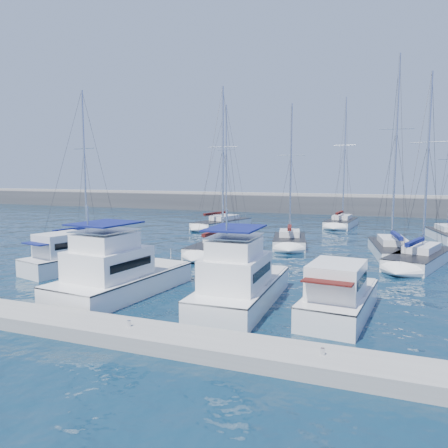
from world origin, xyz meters
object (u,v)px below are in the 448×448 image
(sailboat_mid_e, at_px, (419,258))
(motor_yacht_stbd_inner, at_px, (240,285))
(motor_yacht_port_inner, at_px, (117,276))
(sailboat_back_a, at_px, (222,223))
(sailboat_back_b, at_px, (341,222))
(sailboat_mid_b, at_px, (219,246))
(sailboat_mid_a, at_px, (81,244))
(sailboat_mid_d, at_px, (393,249))
(sailboat_mid_c, at_px, (289,241))
(motor_yacht_port_outer, at_px, (70,258))
(motor_yacht_stbd_outer, at_px, (338,298))

(sailboat_mid_e, bearing_deg, motor_yacht_stbd_inner, -104.91)
(motor_yacht_port_inner, height_order, sailboat_back_a, sailboat_back_a)
(sailboat_mid_e, bearing_deg, sailboat_back_b, 127.62)
(motor_yacht_stbd_inner, relative_size, sailboat_mid_b, 0.61)
(motor_yacht_stbd_inner, relative_size, sailboat_back_b, 0.53)
(motor_yacht_port_inner, bearing_deg, sailboat_mid_a, 142.46)
(sailboat_mid_d, distance_m, sailboat_back_a, 24.48)
(sailboat_mid_d, bearing_deg, sailboat_mid_a, -174.79)
(sailboat_mid_c, height_order, sailboat_mid_d, sailboat_mid_d)
(motor_yacht_stbd_inner, height_order, sailboat_back_b, sailboat_back_b)
(motor_yacht_port_outer, relative_size, sailboat_mid_d, 0.44)
(motor_yacht_stbd_outer, distance_m, sailboat_mid_c, 20.75)
(sailboat_mid_b, bearing_deg, sailboat_back_b, 71.00)
(sailboat_mid_e, relative_size, sailboat_back_a, 0.93)
(motor_yacht_port_outer, bearing_deg, motor_yacht_stbd_inner, 0.61)
(motor_yacht_stbd_inner, distance_m, sailboat_mid_b, 15.84)
(motor_yacht_stbd_inner, height_order, sailboat_mid_b, sailboat_mid_b)
(motor_yacht_stbd_outer, relative_size, sailboat_back_b, 0.41)
(sailboat_mid_b, relative_size, sailboat_back_b, 0.87)
(sailboat_mid_c, distance_m, sailboat_mid_d, 9.41)
(sailboat_mid_a, xyz_separation_m, sailboat_mid_c, (17.58, 8.51, 0.00))
(sailboat_mid_b, distance_m, sailboat_back_b, 24.60)
(sailboat_mid_a, distance_m, sailboat_mid_b, 12.87)
(motor_yacht_port_outer, bearing_deg, sailboat_back_a, 102.54)
(sailboat_mid_c, bearing_deg, sailboat_mid_b, -146.02)
(sailboat_mid_b, bearing_deg, motor_yacht_port_outer, -124.14)
(motor_yacht_port_inner, distance_m, sailboat_mid_b, 14.91)
(motor_yacht_port_inner, height_order, sailboat_mid_c, sailboat_mid_c)
(sailboat_mid_c, bearing_deg, sailboat_back_a, 122.84)
(sailboat_mid_e, xyz_separation_m, sailboat_back_b, (-8.31, 22.64, 0.04))
(sailboat_mid_e, bearing_deg, sailboat_back_a, 161.93)
(sailboat_back_a, bearing_deg, sailboat_mid_c, -30.07)
(motor_yacht_stbd_outer, height_order, sailboat_mid_c, sailboat_mid_c)
(motor_yacht_port_outer, xyz_separation_m, sailboat_mid_e, (23.59, 11.37, -0.43))
(motor_yacht_port_inner, bearing_deg, sailboat_mid_b, 95.13)
(sailboat_mid_a, height_order, sailboat_mid_c, sailboat_mid_a)
(sailboat_mid_a, relative_size, sailboat_mid_d, 0.86)
(motor_yacht_port_outer, distance_m, sailboat_back_a, 27.56)
(sailboat_back_a, distance_m, sailboat_back_b, 15.73)
(sailboat_mid_a, bearing_deg, motor_yacht_port_outer, -42.95)
(motor_yacht_stbd_inner, xyz_separation_m, sailboat_mid_c, (-1.76, 19.57, -0.60))
(sailboat_mid_d, distance_m, sailboat_mid_e, 3.69)
(motor_yacht_port_outer, relative_size, sailboat_mid_a, 0.52)
(sailboat_back_a, relative_size, sailboat_back_b, 0.94)
(sailboat_back_b, bearing_deg, sailboat_mid_d, -66.88)
(sailboat_mid_c, distance_m, sailboat_back_a, 16.22)
(sailboat_mid_b, distance_m, sailboat_mid_d, 14.89)
(sailboat_mid_a, bearing_deg, motor_yacht_port_inner, -31.36)
(sailboat_mid_c, bearing_deg, sailboat_mid_d, -21.48)
(motor_yacht_port_outer, distance_m, motor_yacht_stbd_outer, 19.55)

